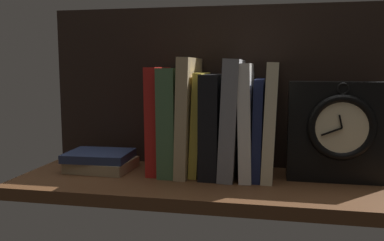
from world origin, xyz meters
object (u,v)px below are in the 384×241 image
at_px(book_cream_twain, 270,120).
at_px(book_stack_side, 101,161).
at_px(book_gray_chess, 232,118).
at_px(book_black_skeptic, 214,125).
at_px(book_white_catcher, 247,120).
at_px(book_tan_shortstories, 189,116).
at_px(book_red_requiem, 159,120).
at_px(framed_clock, 339,131).
at_px(book_yellow_seinlanguage, 200,124).
at_px(book_green_romantic, 173,121).
at_px(book_navy_bierce, 258,128).

xyz_separation_m(book_cream_twain, book_stack_side, (-0.37, -0.02, -0.10)).
bearing_deg(book_gray_chess, book_cream_twain, 0.00).
bearing_deg(book_black_skeptic, book_white_catcher, 0.00).
xyz_separation_m(book_tan_shortstories, book_gray_chess, (0.09, 0.00, -0.00)).
relative_size(book_red_requiem, book_stack_side, 1.55).
height_order(book_black_skeptic, book_stack_side, book_black_skeptic).
distance_m(book_tan_shortstories, book_gray_chess, 0.09).
height_order(book_black_skeptic, book_cream_twain, book_cream_twain).
xyz_separation_m(book_tan_shortstories, book_black_skeptic, (0.06, 0.00, -0.02)).
bearing_deg(framed_clock, book_yellow_seinlanguage, 178.65).
relative_size(book_red_requiem, book_black_skeptic, 1.07).
relative_size(book_green_romantic, book_stack_side, 1.54).
bearing_deg(framed_clock, book_white_catcher, 177.91).
xyz_separation_m(book_green_romantic, book_gray_chess, (0.13, 0.00, 0.01)).
distance_m(book_red_requiem, book_gray_chess, 0.16).
bearing_deg(book_stack_side, book_cream_twain, 2.59).
height_order(book_green_romantic, book_black_skeptic, book_green_romantic).
xyz_separation_m(book_green_romantic, book_tan_shortstories, (0.03, -0.00, 0.01)).
relative_size(book_cream_twain, book_stack_side, 1.61).
bearing_deg(book_tan_shortstories, book_cream_twain, 0.00).
relative_size(book_tan_shortstories, book_white_catcher, 1.05).
bearing_deg(book_yellow_seinlanguage, book_white_catcher, 0.00).
height_order(book_yellow_seinlanguage, framed_clock, book_yellow_seinlanguage).
relative_size(book_yellow_seinlanguage, book_gray_chess, 0.89).
bearing_deg(book_navy_bierce, book_stack_side, -177.23).
distance_m(book_green_romantic, book_gray_chess, 0.13).
height_order(book_green_romantic, book_tan_shortstories, book_tan_shortstories).
bearing_deg(book_stack_side, book_red_requiem, 7.33).
bearing_deg(book_green_romantic, book_yellow_seinlanguage, 0.00).
bearing_deg(book_tan_shortstories, book_stack_side, -175.16).
xyz_separation_m(book_red_requiem, book_stack_side, (-0.13, -0.02, -0.09)).
relative_size(book_gray_chess, book_white_catcher, 1.04).
relative_size(book_green_romantic, book_black_skeptic, 1.06).
distance_m(book_cream_twain, framed_clock, 0.14).
relative_size(book_tan_shortstories, book_black_skeptic, 1.16).
bearing_deg(framed_clock, book_stack_side, -178.86).
relative_size(book_cream_twain, framed_clock, 1.19).
bearing_deg(book_black_skeptic, framed_clock, -1.52).
bearing_deg(book_navy_bierce, book_cream_twain, 0.00).
xyz_separation_m(book_gray_chess, book_navy_bierce, (0.06, 0.00, -0.02)).
relative_size(book_tan_shortstories, book_gray_chess, 1.02).
xyz_separation_m(book_green_romantic, book_navy_bierce, (0.18, 0.00, -0.01)).
height_order(book_green_romantic, book_gray_chess, book_gray_chess).
bearing_deg(book_black_skeptic, book_navy_bierce, 0.00).
bearing_deg(book_red_requiem, book_navy_bierce, 0.00).
bearing_deg(book_red_requiem, book_white_catcher, 0.00).
bearing_deg(framed_clock, book_red_requiem, 178.98).
bearing_deg(book_stack_side, book_yellow_seinlanguage, 4.32).
height_order(book_navy_bierce, book_cream_twain, book_cream_twain).
height_order(book_red_requiem, book_stack_side, book_red_requiem).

